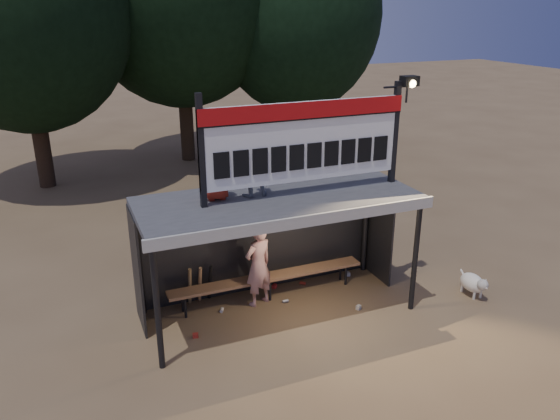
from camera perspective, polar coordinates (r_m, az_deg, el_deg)
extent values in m
plane|color=brown|center=(10.66, -0.18, -10.46)|extent=(80.00, 80.00, 0.00)
imported|color=silver|center=(10.51, -2.28, -5.77)|extent=(0.71, 0.59, 1.67)
imported|color=gray|center=(9.58, -3.07, 4.86)|extent=(0.58, 0.46, 1.18)
imported|color=#A12718|center=(9.44, -6.75, 4.29)|extent=(0.55, 0.37, 1.11)
cube|color=#3D3D3F|center=(9.69, -0.19, 1.06)|extent=(5.00, 2.00, 0.12)
cube|color=beige|center=(8.83, 2.31, -1.23)|extent=(5.10, 0.06, 0.20)
cylinder|color=black|center=(8.81, -12.71, -9.94)|extent=(0.10, 0.10, 2.20)
cylinder|color=black|center=(10.52, 13.96, -4.78)|extent=(0.10, 0.10, 2.20)
cylinder|color=black|center=(10.39, -14.52, -5.16)|extent=(0.10, 0.10, 2.20)
cylinder|color=black|center=(11.88, 8.93, -1.40)|extent=(0.10, 0.10, 2.20)
cube|color=black|center=(10.99, -2.16, -3.03)|extent=(5.00, 0.04, 2.20)
cube|color=black|center=(10.03, -14.73, -6.17)|extent=(0.04, 1.00, 2.20)
cube|color=black|center=(11.62, 10.37, -2.01)|extent=(0.04, 1.00, 2.20)
cylinder|color=black|center=(10.61, -2.23, 2.18)|extent=(5.00, 0.06, 0.06)
cube|color=black|center=(8.99, -8.24, 6.02)|extent=(0.10, 0.10, 1.90)
cube|color=black|center=(10.49, 11.89, 7.89)|extent=(0.10, 0.10, 1.90)
cube|color=white|center=(9.59, 2.59, 7.14)|extent=(3.80, 0.08, 1.40)
cube|color=#BB0D0F|center=(9.43, 2.77, 10.38)|extent=(3.80, 0.04, 0.28)
cube|color=black|center=(9.46, 2.77, 9.48)|extent=(3.80, 0.02, 0.03)
cube|color=black|center=(9.09, -6.12, 4.65)|extent=(0.27, 0.03, 0.45)
cube|color=black|center=(9.19, -4.08, 4.88)|extent=(0.27, 0.03, 0.45)
cube|color=black|center=(9.30, -2.09, 5.11)|extent=(0.27, 0.03, 0.45)
cube|color=black|center=(9.41, -0.14, 5.32)|extent=(0.27, 0.03, 0.45)
cube|color=black|center=(9.54, 1.76, 5.53)|extent=(0.27, 0.03, 0.45)
cube|color=black|center=(9.68, 3.61, 5.72)|extent=(0.27, 0.03, 0.45)
cube|color=black|center=(9.83, 5.40, 5.90)|extent=(0.27, 0.03, 0.45)
cube|color=black|center=(9.99, 7.14, 6.07)|extent=(0.27, 0.03, 0.45)
cube|color=black|center=(10.16, 8.82, 6.22)|extent=(0.27, 0.03, 0.45)
cube|color=black|center=(10.33, 10.45, 6.37)|extent=(0.27, 0.03, 0.45)
cylinder|color=black|center=(10.32, 12.00, 12.48)|extent=(0.50, 0.04, 0.04)
cylinder|color=black|center=(10.48, 13.10, 11.68)|extent=(0.04, 0.04, 0.30)
cube|color=black|center=(10.40, 13.37, 13.00)|extent=(0.30, 0.22, 0.18)
sphere|color=#FFD88C|center=(10.34, 13.64, 12.70)|extent=(0.14, 0.14, 0.14)
cube|color=#906544|center=(10.89, -1.28, -7.04)|extent=(4.00, 0.35, 0.06)
cylinder|color=black|center=(10.48, -9.86, -9.96)|extent=(0.05, 0.05, 0.45)
cylinder|color=black|center=(10.69, -10.16, -9.34)|extent=(0.05, 0.05, 0.45)
cylinder|color=black|center=(10.90, -1.04, -8.36)|extent=(0.05, 0.05, 0.45)
cylinder|color=black|center=(11.09, -1.50, -7.81)|extent=(0.05, 0.05, 0.45)
cylinder|color=black|center=(11.55, 6.89, -6.75)|extent=(0.05, 0.05, 0.45)
cylinder|color=black|center=(11.73, 6.32, -6.26)|extent=(0.05, 0.05, 0.45)
cylinder|color=#312116|center=(18.82, -23.84, 7.75)|extent=(0.50, 0.50, 3.74)
ellipsoid|color=black|center=(18.46, -25.55, 18.82)|extent=(6.46, 6.46, 7.48)
cylinder|color=#322316|center=(20.73, -9.86, 10.85)|extent=(0.50, 0.50, 4.18)
cylinder|color=black|center=(21.09, 1.64, 10.39)|extent=(0.50, 0.50, 3.52)
ellipsoid|color=black|center=(20.75, 1.75, 19.78)|extent=(6.08, 6.08, 7.04)
ellipsoid|color=white|center=(11.73, 19.45, -7.17)|extent=(0.36, 0.58, 0.36)
sphere|color=beige|center=(11.51, 20.41, -7.34)|extent=(0.22, 0.22, 0.22)
cone|color=beige|center=(11.46, 20.73, -7.63)|extent=(0.10, 0.10, 0.10)
cone|color=silver|center=(11.42, 20.35, -6.99)|extent=(0.06, 0.06, 0.07)
cone|color=beige|center=(11.48, 20.72, -6.88)|extent=(0.06, 0.06, 0.07)
cylinder|color=beige|center=(11.65, 19.62, -8.40)|extent=(0.05, 0.05, 0.18)
cylinder|color=beige|center=(11.74, 20.21, -8.22)|extent=(0.05, 0.05, 0.18)
cylinder|color=beige|center=(11.88, 18.48, -7.66)|extent=(0.05, 0.05, 0.18)
cylinder|color=beige|center=(11.97, 19.07, -7.50)|extent=(0.05, 0.05, 0.18)
cylinder|color=silver|center=(11.89, 18.55, -6.28)|extent=(0.04, 0.16, 0.14)
cylinder|color=olive|center=(10.75, -9.40, -7.85)|extent=(0.07, 0.27, 0.84)
cylinder|color=#976D46|center=(10.79, -8.36, -7.68)|extent=(0.07, 0.30, 0.83)
cylinder|color=black|center=(10.83, -7.33, -7.50)|extent=(0.07, 0.32, 0.83)
cube|color=#A8281C|center=(9.99, -8.83, -12.83)|extent=(0.11, 0.09, 0.08)
cylinder|color=#A2A2A7|center=(10.90, 0.56, -9.49)|extent=(0.12, 0.07, 0.07)
cube|color=beige|center=(10.79, 8.20, -10.04)|extent=(0.12, 0.11, 0.08)
cylinder|color=#AE2E1D|center=(11.56, 2.39, -7.64)|extent=(0.13, 0.13, 0.07)
cube|color=#AAAAAE|center=(12.00, 7.14, -6.63)|extent=(0.09, 0.11, 0.08)
cylinder|color=beige|center=(10.67, -6.10, -10.36)|extent=(0.11, 0.14, 0.07)
cube|color=red|center=(11.42, -0.59, -7.97)|extent=(0.12, 0.12, 0.08)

